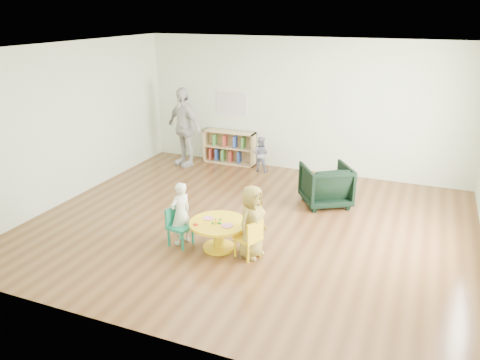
{
  "coord_description": "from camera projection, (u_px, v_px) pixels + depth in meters",
  "views": [
    {
      "loc": [
        2.47,
        -6.5,
        3.35
      ],
      "look_at": [
        -0.06,
        -0.3,
        0.87
      ],
      "focal_mm": 35.0,
      "sensor_mm": 36.0,
      "label": 1
    }
  ],
  "objects": [
    {
      "name": "room",
      "position": [
        252.0,
        111.0,
        7.02
      ],
      "size": [
        7.1,
        7.0,
        2.8
      ],
      "color": "brown",
      "rests_on": "ground"
    },
    {
      "name": "adult_caretaker",
      "position": [
        184.0,
        127.0,
        10.3
      ],
      "size": [
        1.11,
        0.79,
        1.75
      ],
      "primitive_type": "imported",
      "rotation": [
        0.0,
        0.0,
        -0.4
      ],
      "color": "silver",
      "rests_on": "ground"
    },
    {
      "name": "kid_chair_right",
      "position": [
        250.0,
        238.0,
        6.56
      ],
      "size": [
        0.41,
        0.41,
        0.59
      ],
      "rotation": [
        0.0,
        0.0,
        1.17
      ],
      "color": "yellow",
      "rests_on": "ground"
    },
    {
      "name": "bookshelf",
      "position": [
        229.0,
        147.0,
        10.61
      ],
      "size": [
        1.2,
        0.3,
        0.75
      ],
      "color": "tan",
      "rests_on": "ground"
    },
    {
      "name": "alphabet_poster",
      "position": [
        232.0,
        103.0,
        10.37
      ],
      "size": [
        0.74,
        0.01,
        0.54
      ],
      "color": "white",
      "rests_on": "ground"
    },
    {
      "name": "armchair",
      "position": [
        326.0,
        185.0,
        8.34
      ],
      "size": [
        1.1,
        1.11,
        0.74
      ],
      "primitive_type": "imported",
      "rotation": [
        0.0,
        0.0,
        3.7
      ],
      "color": "black",
      "rests_on": "ground"
    },
    {
      "name": "toddler",
      "position": [
        261.0,
        154.0,
        10.06
      ],
      "size": [
        0.38,
        0.3,
        0.77
      ],
      "primitive_type": "imported",
      "rotation": [
        0.0,
        0.0,
        3.18
      ],
      "color": "#1B2043",
      "rests_on": "ground"
    },
    {
      "name": "kid_chair_left",
      "position": [
        178.0,
        225.0,
        6.94
      ],
      "size": [
        0.36,
        0.36,
        0.59
      ],
      "rotation": [
        0.0,
        0.0,
        -1.72
      ],
      "color": "#178161",
      "rests_on": "ground"
    },
    {
      "name": "activity_table",
      "position": [
        219.0,
        230.0,
        6.82
      ],
      "size": [
        0.85,
        0.85,
        0.47
      ],
      "rotation": [
        0.0,
        0.0,
        0.22
      ],
      "color": "yellow",
      "rests_on": "ground"
    },
    {
      "name": "child_left",
      "position": [
        181.0,
        213.0,
        6.91
      ],
      "size": [
        0.36,
        0.42,
        0.97
      ],
      "primitive_type": "imported",
      "rotation": [
        0.0,
        0.0,
        -1.99
      ],
      "color": "white",
      "rests_on": "ground"
    },
    {
      "name": "child_right",
      "position": [
        252.0,
        222.0,
        6.53
      ],
      "size": [
        0.46,
        0.59,
        1.07
      ],
      "primitive_type": "imported",
      "rotation": [
        0.0,
        0.0,
        1.32
      ],
      "color": "yellow",
      "rests_on": "ground"
    }
  ]
}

